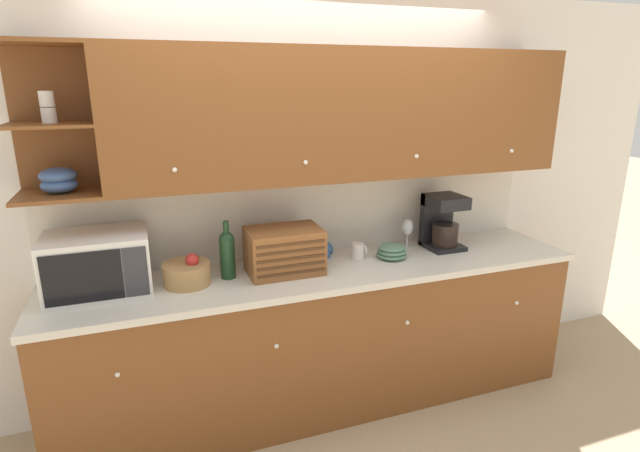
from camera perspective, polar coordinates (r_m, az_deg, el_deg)
The scene contains 14 objects.
ground_plane at distance 3.78m, azimuth -1.20°, elevation -16.55°, with size 24.00×24.00×0.00m, color tan.
wall_back at distance 3.29m, azimuth -1.50°, elevation 3.15°, with size 5.65×0.06×2.60m.
counter_unit at distance 3.28m, azimuth 0.58°, elevation -12.42°, with size 3.27×0.66×0.94m.
backsplash_panel at distance 3.28m, azimuth -1.29°, elevation 1.43°, with size 3.25×0.01×0.53m.
upper_cabinets at distance 3.07m, azimuth 2.84°, elevation 12.58°, with size 3.25×0.39×0.76m.
microwave at distance 2.91m, azimuth -24.04°, elevation -3.97°, with size 0.53×0.39×0.33m.
fruit_basket at distance 2.90m, azimuth -14.95°, elevation -5.22°, with size 0.26×0.26×0.19m.
wine_bottle at distance 2.92m, azimuth -10.56°, elevation -2.98°, with size 0.09×0.09×0.34m.
bread_box at distance 2.96m, azimuth -4.11°, elevation -2.83°, with size 0.44×0.30×0.27m.
mug at distance 3.24m, azimuth 0.49°, elevation -2.78°, with size 0.10×0.09×0.09m.
mug_blue_second at distance 3.22m, azimuth 4.37°, elevation -2.86°, with size 0.10×0.08×0.10m.
bowl_stack_on_counter at distance 3.25m, azimuth 8.21°, elevation -2.88°, with size 0.20×0.20×0.09m.
wine_glass at distance 3.45m, azimuth 9.98°, elevation -0.24°, with size 0.08×0.08×0.20m.
coffee_maker at distance 3.49m, azimuth 13.79°, elevation 0.56°, with size 0.23×0.25×0.37m.
Camera 1 is at (-1.01, -3.01, 2.04)m, focal length 28.00 mm.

